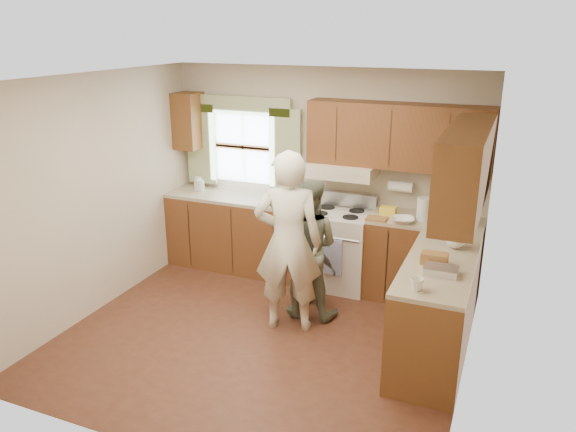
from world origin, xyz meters
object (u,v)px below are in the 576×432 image
at_px(woman_left, 288,242).
at_px(child, 315,270).
at_px(stove, 338,247).
at_px(woman_right, 305,248).

xyz_separation_m(woman_left, child, (0.08, 0.56, -0.52)).
distance_m(stove, woman_left, 1.24).
bearing_deg(woman_left, stove, -113.56).
bearing_deg(woman_right, child, -101.04).
xyz_separation_m(stove, child, (-0.07, -0.59, -0.06)).
bearing_deg(woman_right, stove, -101.40).
distance_m(stove, child, 0.59).
xyz_separation_m(stove, woman_left, (-0.15, -1.15, 0.45)).
height_order(stove, woman_left, woman_left).
xyz_separation_m(woman_left, woman_right, (0.06, 0.32, -0.17)).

